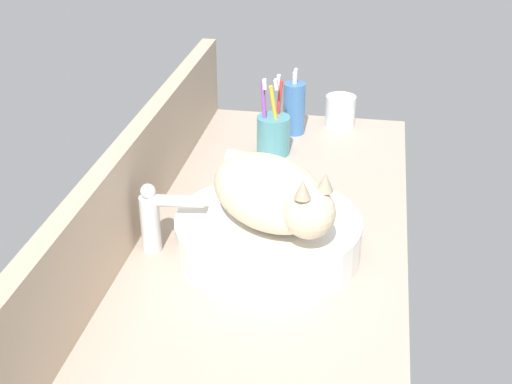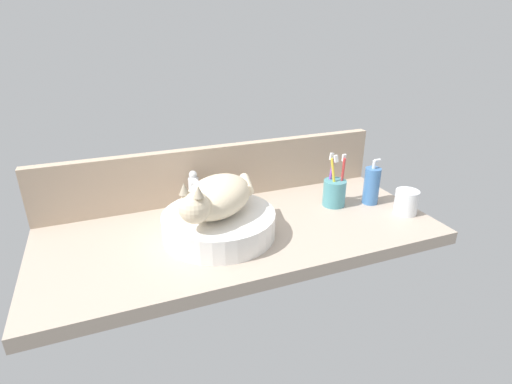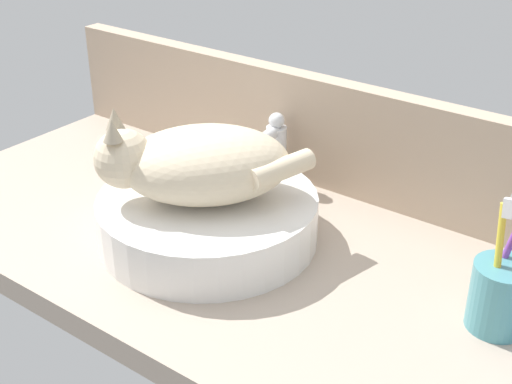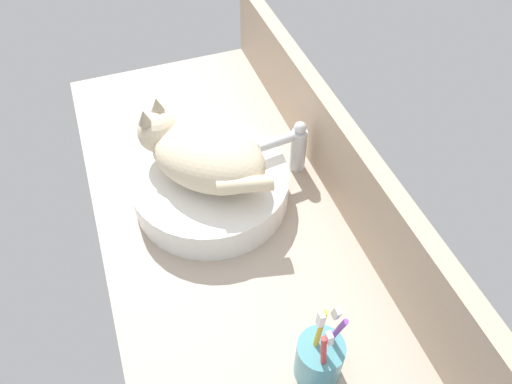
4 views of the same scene
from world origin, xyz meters
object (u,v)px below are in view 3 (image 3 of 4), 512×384
at_px(sink_basin, 208,218).
at_px(faucet, 273,149).
at_px(cat, 197,163).
at_px(toothbrush_cup, 501,294).

xyz_separation_m(sink_basin, faucet, (-0.02, 0.20, 0.04)).
xyz_separation_m(cat, faucet, (-0.01, 0.21, -0.06)).
bearing_deg(toothbrush_cup, sink_basin, -172.45).
height_order(cat, toothbrush_cup, cat).
height_order(sink_basin, toothbrush_cup, toothbrush_cup).
height_order(cat, faucet, cat).
bearing_deg(faucet, toothbrush_cup, -17.58).
bearing_deg(sink_basin, cat, -134.02).
bearing_deg(toothbrush_cup, cat, -171.37).
bearing_deg(cat, sink_basin, 45.98).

